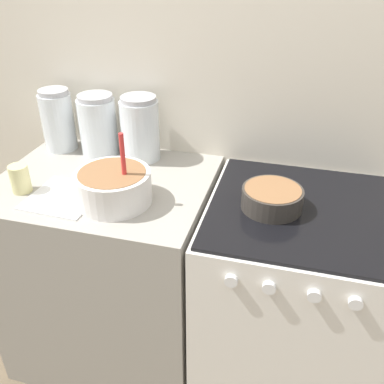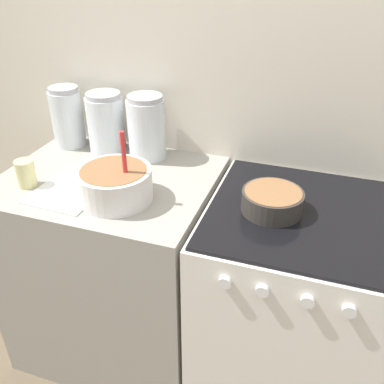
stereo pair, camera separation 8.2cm
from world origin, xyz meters
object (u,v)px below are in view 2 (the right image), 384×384
Objects in this scene: stove at (287,307)px; storage_jar_left at (68,121)px; mixing_bowl at (115,183)px; tin_can at (26,173)px; storage_jar_right at (147,131)px; storage_jar_middle at (106,127)px; baking_pan at (272,201)px.

stove is 1.20m from storage_jar_left.
stove is 0.82m from mixing_bowl.
tin_can is (-0.35, -0.02, -0.01)m from mixing_bowl.
stove is 0.90m from storage_jar_right.
mixing_bowl reaches higher than stove.
storage_jar_middle is at bearing 121.93° from mixing_bowl.
storage_jar_left is at bearing 180.00° from storage_jar_right.
storage_jar_right is 2.58× the size of tin_can.
stove is 3.42× the size of storage_jar_left.
mixing_bowl is 0.54m from storage_jar_left.
storage_jar_left is at bearing 164.95° from baking_pan.
storage_jar_right is (0.19, 0.00, 0.00)m from storage_jar_middle.
mixing_bowl reaches higher than baking_pan.
mixing_bowl is at bearing -168.71° from stove.
tin_can is (0.05, -0.37, -0.06)m from storage_jar_left.
baking_pan is (0.53, 0.10, -0.03)m from mixing_bowl.
storage_jar_right is (-0.57, 0.25, 0.07)m from baking_pan.
storage_jar_left reaches higher than tin_can.
mixing_bowl is 1.27× the size of baking_pan.
tin_can reaches higher than stove.
tin_can is (-0.13, -0.37, -0.06)m from storage_jar_middle.
storage_jar_left is 0.38m from tin_can.
tin_can is at bearing -172.19° from baking_pan.
stove is at bearing 11.29° from mixing_bowl.
storage_jar_left is 1.03× the size of storage_jar_middle.
storage_jar_middle is 0.97× the size of storage_jar_right.
storage_jar_middle is (-0.85, 0.23, 0.56)m from stove.
storage_jar_right is 0.50m from tin_can.
mixing_bowl reaches higher than tin_can.
tin_can is at bearing -176.50° from mixing_bowl.
storage_jar_left reaches higher than storage_jar_middle.
mixing_bowl is 0.99× the size of storage_jar_right.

